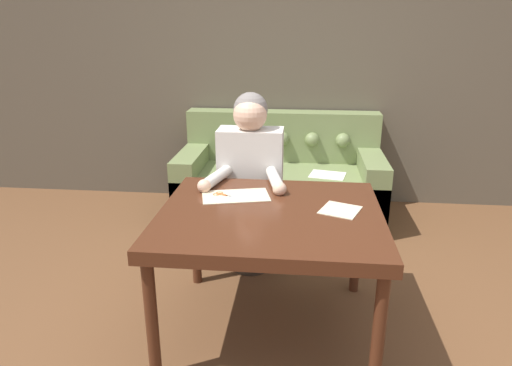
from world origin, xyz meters
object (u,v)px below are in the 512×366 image
dining_table (270,224)px  scissors (224,195)px  person (250,182)px  couch (280,181)px

dining_table → scissors: 0.36m
dining_table → scissors: (-0.28, 0.20, 0.07)m
person → couch: bearing=81.3°
person → scissors: person is taller
dining_table → person: size_ratio=0.93×
person → scissors: 0.49m
dining_table → person: 0.70m
dining_table → couch: couch is taller
couch → scissors: size_ratio=8.95×
person → scissors: size_ratio=6.29×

